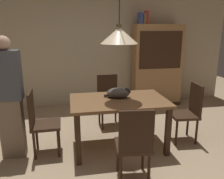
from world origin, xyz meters
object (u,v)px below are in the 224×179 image
object	(u,v)px
book_brown_thick	(143,19)
book_red_tall	(146,17)
book_blue_wide	(140,18)
dining_table	(119,106)
chair_near_front	(134,142)
cat_sleeping	(119,93)
chair_left_side	(40,120)
chair_far_back	(108,98)
person_standing	(9,98)
pendant_lamp	(119,35)
hutch_bookcase	(156,67)
chair_right_side	(189,110)

from	to	relation	value
book_brown_thick	book_red_tall	size ratio (longest dim) A/B	0.86
book_blue_wide	dining_table	bearing A→B (deg)	-115.02
chair_near_front	cat_sleeping	distance (m)	1.01
chair_left_side	book_red_tall	xyz separation A→B (m)	(2.15, 1.88, 1.48)
chair_far_back	book_brown_thick	xyz separation A→B (m)	(0.96, 1.00, 1.45)
chair_left_side	person_standing	distance (m)	0.50
book_blue_wide	chair_near_front	bearing A→B (deg)	-107.80
pendant_lamp	book_blue_wide	world-z (taller)	pendant_lamp
cat_sleeping	pendant_lamp	bearing A→B (deg)	-106.07
dining_table	hutch_bookcase	size ratio (longest dim) A/B	0.76
book_blue_wide	person_standing	distance (m)	3.22
chair_far_back	hutch_bookcase	distance (m)	1.68
chair_far_back	book_blue_wide	distance (m)	1.98
chair_right_side	book_blue_wide	xyz separation A→B (m)	(-0.25, 1.88, 1.46)
person_standing	book_blue_wide	bearing A→B (deg)	38.00
book_blue_wide	book_brown_thick	bearing A→B (deg)	0.00
book_blue_wide	person_standing	bearing A→B (deg)	-142.00
chair_near_front	cat_sleeping	size ratio (longest dim) A/B	2.32
chair_far_back	book_red_tall	distance (m)	2.06
chair_near_front	hutch_bookcase	xyz separation A→B (m)	(1.31, 2.75, 0.38)
cat_sleeping	dining_table	bearing A→B (deg)	-106.07
chair_right_side	book_brown_thick	xyz separation A→B (m)	(-0.18, 1.88, 1.45)
book_blue_wide	book_red_tall	world-z (taller)	book_red_tall
chair_far_back	pendant_lamp	xyz separation A→B (m)	(0.00, -0.88, 1.15)
pendant_lamp	book_blue_wide	xyz separation A→B (m)	(0.88, 1.88, 0.31)
chair_left_side	chair_near_front	bearing A→B (deg)	-38.02
chair_right_side	book_blue_wide	world-z (taller)	book_blue_wide
chair_near_front	chair_right_side	world-z (taller)	same
book_blue_wide	book_red_tall	bearing A→B (deg)	0.00
book_blue_wide	chair_left_side	bearing A→B (deg)	-136.84
cat_sleeping	person_standing	size ratio (longest dim) A/B	0.24
person_standing	chair_right_side	bearing A→B (deg)	-0.56
chair_left_side	person_standing	xyz separation A→B (m)	(-0.37, 0.02, 0.33)
chair_right_side	cat_sleeping	distance (m)	1.15
chair_left_side	book_blue_wide	size ratio (longest dim) A/B	3.88
cat_sleeping	person_standing	xyz separation A→B (m)	(-1.53, -0.07, 0.02)
chair_far_back	person_standing	size ratio (longest dim) A/B	0.56
book_brown_thick	person_standing	size ratio (longest dim) A/B	0.14
pendant_lamp	hutch_bookcase	distance (m)	2.41
chair_near_front	chair_right_side	xyz separation A→B (m)	(1.14, 0.87, 0.00)
dining_table	hutch_bookcase	xyz separation A→B (m)	(1.30, 1.88, 0.24)
dining_table	book_blue_wide	distance (m)	2.46
book_brown_thick	chair_right_side	bearing A→B (deg)	-84.65
cat_sleeping	pendant_lamp	distance (m)	0.84
dining_table	book_red_tall	world-z (taller)	book_red_tall
dining_table	book_blue_wide	world-z (taller)	book_blue_wide
book_red_tall	chair_right_side	bearing A→B (deg)	-86.68
cat_sleeping	book_brown_thick	bearing A→B (deg)	62.65
chair_left_side	cat_sleeping	size ratio (longest dim) A/B	2.32
chair_near_front	book_brown_thick	world-z (taller)	book_brown_thick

